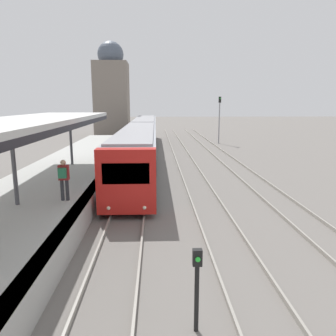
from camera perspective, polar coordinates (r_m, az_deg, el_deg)
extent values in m
cube|color=beige|center=(13.53, -25.82, 7.01)|extent=(4.00, 21.35, 0.20)
cube|color=black|center=(12.89, -17.68, 6.46)|extent=(0.08, 21.35, 0.24)
cylinder|color=#47474C|center=(13.71, -25.24, 0.28)|extent=(0.16, 0.16, 3.03)
cylinder|color=#47474C|center=(21.74, -16.55, 4.57)|extent=(0.16, 0.16, 3.03)
cylinder|color=#2D2D33|center=(13.87, -17.93, -3.69)|extent=(0.14, 0.14, 0.85)
cylinder|color=#2D2D33|center=(13.82, -17.13, -3.69)|extent=(0.14, 0.14, 0.85)
cube|color=maroon|center=(13.68, -17.71, -0.75)|extent=(0.40, 0.22, 0.60)
sphere|color=tan|center=(13.61, -17.81, 0.91)|extent=(0.22, 0.22, 0.22)
cube|color=#236B47|center=(13.49, -17.94, -0.85)|extent=(0.30, 0.18, 0.40)
cube|color=red|center=(13.92, -7.22, -2.25)|extent=(2.50, 0.70, 2.76)
cube|color=black|center=(13.52, -7.38, -0.98)|extent=(1.95, 0.04, 0.88)
sphere|color=#EFEACC|center=(13.98, -10.32, -6.89)|extent=(0.16, 0.16, 0.16)
sphere|color=#EFEACC|center=(13.84, -4.11, -6.91)|extent=(0.16, 0.16, 0.16)
cube|color=#A8ADB7|center=(22.40, -5.33, 2.91)|extent=(2.50, 16.60, 2.76)
cube|color=gray|center=(22.24, -5.40, 6.58)|extent=(2.20, 16.26, 0.12)
cube|color=black|center=(22.36, -5.34, 3.68)|extent=(2.52, 15.27, 0.72)
cylinder|color=black|center=(17.50, -9.68, -3.91)|extent=(0.12, 0.70, 0.70)
cylinder|color=black|center=(17.35, -2.68, -3.90)|extent=(0.12, 0.70, 0.70)
cylinder|color=black|center=(27.99, -6.87, 1.86)|extent=(0.12, 0.70, 0.70)
cylinder|color=black|center=(27.90, -2.51, 1.90)|extent=(0.12, 0.70, 0.70)
cube|color=#A8ADB7|center=(39.23, -4.01, 6.50)|extent=(2.50, 16.60, 2.76)
cube|color=gray|center=(39.14, -4.04, 8.60)|extent=(2.20, 16.26, 0.12)
cube|color=black|center=(39.21, -4.02, 6.94)|extent=(2.52, 15.27, 0.72)
cylinder|color=black|center=(34.07, -6.05, 3.54)|extent=(0.12, 0.70, 0.70)
cylinder|color=black|center=(33.99, -2.46, 3.58)|extent=(0.12, 0.70, 0.70)
cylinder|color=black|center=(44.76, -5.14, 5.39)|extent=(0.12, 0.70, 0.70)
cylinder|color=black|center=(44.71, -2.41, 5.42)|extent=(0.12, 0.70, 0.70)
cylinder|color=black|center=(7.55, 5.00, -21.72)|extent=(0.10, 0.10, 1.54)
cube|color=black|center=(7.08, 5.14, -15.26)|extent=(0.20, 0.14, 0.36)
sphere|color=green|center=(7.00, 5.23, -15.59)|extent=(0.11, 0.11, 0.11)
cylinder|color=gray|center=(40.56, 8.91, 8.19)|extent=(0.14, 0.14, 5.63)
cube|color=black|center=(40.51, 9.02, 11.68)|extent=(0.28, 0.20, 0.70)
sphere|color=green|center=(40.39, 9.06, 11.88)|extent=(0.14, 0.14, 0.14)
cube|color=slate|center=(50.74, -9.73, 11.67)|extent=(4.92, 4.92, 10.78)
sphere|color=#4C5666|center=(51.21, -9.98, 18.88)|extent=(3.79, 3.79, 3.79)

